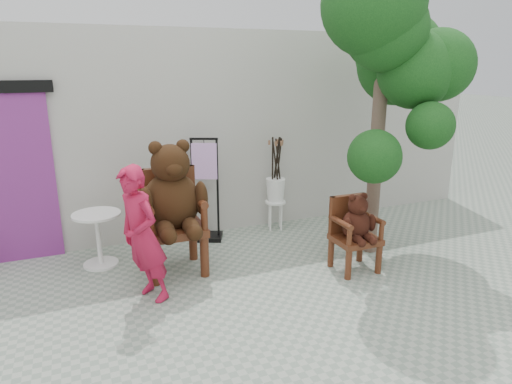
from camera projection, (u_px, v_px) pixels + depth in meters
ground_plane at (308, 308)px, 4.88m from camera, size 60.00×60.00×0.00m
back_wall at (217, 130)px, 7.23m from camera, size 9.00×1.00×3.00m
doorway at (3, 175)px, 5.76m from camera, size 1.40×0.11×2.33m
chair_big at (172, 200)px, 5.51m from camera, size 0.82×0.87×1.66m
chair_small at (355, 225)px, 5.65m from camera, size 0.53×0.54×1.00m
person at (142, 235)px, 4.82m from camera, size 0.58×0.67×1.53m
cafe_table at (98, 233)px, 5.80m from camera, size 0.60×0.60×0.70m
display_stand at (206, 201)px, 6.65m from camera, size 0.55×0.50×1.51m
stool_bucket at (276, 189)px, 7.05m from camera, size 0.32×0.32×1.45m
tree at (397, 51)px, 5.75m from camera, size 2.18×2.04×3.78m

